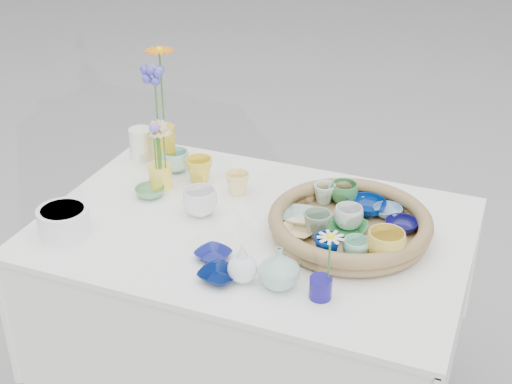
% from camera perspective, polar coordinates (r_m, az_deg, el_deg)
% --- Properties ---
extents(wicker_tray, '(0.47, 0.47, 0.08)m').
position_cam_1_polar(wicker_tray, '(2.08, 7.51, -2.61)').
color(wicker_tray, brown).
rests_on(wicker_tray, display_table).
extents(tray_ceramic_0, '(0.16, 0.16, 0.04)m').
position_cam_1_polar(tray_ceramic_0, '(2.18, 8.84, -1.18)').
color(tray_ceramic_0, navy).
rests_on(tray_ceramic_0, wicker_tray).
extents(tray_ceramic_1, '(0.11, 0.11, 0.03)m').
position_cam_1_polar(tray_ceramic_1, '(2.11, 11.56, -2.65)').
color(tray_ceramic_1, '#0E0C51').
rests_on(tray_ceramic_1, wicker_tray).
extents(tray_ceramic_2, '(0.14, 0.14, 0.09)m').
position_cam_1_polar(tray_ceramic_2, '(1.96, 10.34, -4.25)').
color(tray_ceramic_2, gold).
rests_on(tray_ceramic_2, wicker_tray).
extents(tray_ceramic_3, '(0.12, 0.12, 0.03)m').
position_cam_1_polar(tray_ceramic_3, '(2.07, 7.25, -2.95)').
color(tray_ceramic_3, '#338144').
rests_on(tray_ceramic_3, wicker_tray).
extents(tray_ceramic_4, '(0.10, 0.10, 0.07)m').
position_cam_1_polar(tray_ceramic_4, '(2.04, 4.92, -2.59)').
color(tray_ceramic_4, gray).
rests_on(tray_ceramic_4, wicker_tray).
extents(tray_ceramic_5, '(0.12, 0.12, 0.03)m').
position_cam_1_polar(tray_ceramic_5, '(2.11, 3.59, -2.02)').
color(tray_ceramic_5, '#94B5A6').
rests_on(tray_ceramic_5, wicker_tray).
extents(tray_ceramic_6, '(0.09, 0.09, 0.06)m').
position_cam_1_polar(tray_ceramic_6, '(2.21, 5.48, -0.12)').
color(tray_ceramic_6, silver).
rests_on(tray_ceramic_6, wicker_tray).
extents(tray_ceramic_7, '(0.11, 0.11, 0.07)m').
position_cam_1_polar(tray_ceramic_7, '(2.09, 7.41, -2.03)').
color(tray_ceramic_7, silver).
rests_on(tray_ceramic_7, wicker_tray).
extents(tray_ceramic_8, '(0.11, 0.11, 0.03)m').
position_cam_1_polar(tray_ceramic_8, '(2.17, 10.50, -1.55)').
color(tray_ceramic_8, '#76A0CC').
rests_on(tray_ceramic_8, wicker_tray).
extents(tray_ceramic_9, '(0.08, 0.08, 0.07)m').
position_cam_1_polar(tray_ceramic_9, '(1.94, 5.69, -4.43)').
color(tray_ceramic_9, navy).
rests_on(tray_ceramic_9, wicker_tray).
extents(tray_ceramic_10, '(0.11, 0.11, 0.02)m').
position_cam_1_polar(tray_ceramic_10, '(2.05, 3.38, -3.12)').
color(tray_ceramic_10, '#F6D290').
rests_on(tray_ceramic_10, wicker_tray).
extents(tray_ceramic_11, '(0.09, 0.09, 0.06)m').
position_cam_1_polar(tray_ceramic_11, '(1.95, 7.99, -4.53)').
color(tray_ceramic_11, '#8DCDB6').
rests_on(tray_ceramic_11, wicker_tray).
extents(tray_ceramic_12, '(0.10, 0.10, 0.07)m').
position_cam_1_polar(tray_ceramic_12, '(2.21, 7.06, -0.09)').
color(tray_ceramic_12, '#337A3D').
rests_on(tray_ceramic_12, wicker_tray).
extents(loose_ceramic_0, '(0.11, 0.11, 0.08)m').
position_cam_1_polar(loose_ceramic_0, '(2.37, -4.56, 1.78)').
color(loose_ceramic_0, gold).
rests_on(loose_ceramic_0, display_table).
extents(loose_ceramic_1, '(0.10, 0.10, 0.07)m').
position_cam_1_polar(loose_ceramic_1, '(2.29, -1.49, 0.71)').
color(loose_ceramic_1, '#FFE087').
rests_on(loose_ceramic_1, display_table).
extents(loose_ceramic_2, '(0.12, 0.12, 0.03)m').
position_cam_1_polar(loose_ceramic_2, '(2.31, -8.48, 0.02)').
color(loose_ceramic_2, '#5E9966').
rests_on(loose_ceramic_2, display_table).
extents(loose_ceramic_3, '(0.14, 0.14, 0.08)m').
position_cam_1_polar(loose_ceramic_3, '(2.18, -4.49, -0.79)').
color(loose_ceramic_3, white).
rests_on(loose_ceramic_3, display_table).
extents(loose_ceramic_4, '(0.12, 0.12, 0.02)m').
position_cam_1_polar(loose_ceramic_4, '(1.98, -3.44, -5.04)').
color(loose_ceramic_4, navy).
rests_on(loose_ceramic_4, display_table).
extents(loose_ceramic_5, '(0.11, 0.11, 0.07)m').
position_cam_1_polar(loose_ceramic_5, '(2.44, -6.43, 2.48)').
color(loose_ceramic_5, '#96D2CA').
rests_on(loose_ceramic_5, display_table).
extents(loose_ceramic_6, '(0.12, 0.12, 0.03)m').
position_cam_1_polar(loose_ceramic_6, '(1.90, -2.97, -6.68)').
color(loose_ceramic_6, '#011045').
rests_on(loose_ceramic_6, display_table).
extents(fluted_bowl, '(0.18, 0.18, 0.08)m').
position_cam_1_polar(fluted_bowl, '(2.15, -15.12, -2.25)').
color(fluted_bowl, white).
rests_on(fluted_bowl, display_table).
extents(bud_vase_paleblue, '(0.09, 0.09, 0.12)m').
position_cam_1_polar(bud_vase_paleblue, '(1.86, -1.10, -5.60)').
color(bud_vase_paleblue, white).
rests_on(bud_vase_paleblue, display_table).
extents(bud_vase_seafoam, '(0.13, 0.13, 0.11)m').
position_cam_1_polar(bud_vase_seafoam, '(1.85, 1.85, -6.03)').
color(bud_vase_seafoam, '#9BC3B6').
rests_on(bud_vase_seafoam, display_table).
extents(bud_vase_cobalt, '(0.07, 0.07, 0.06)m').
position_cam_1_polar(bud_vase_cobalt, '(1.83, 5.19, -7.64)').
color(bud_vase_cobalt, navy).
rests_on(bud_vase_cobalt, display_table).
extents(single_daisy, '(0.10, 0.10, 0.14)m').
position_cam_1_polar(single_daisy, '(1.78, 5.89, -5.23)').
color(single_daisy, white).
rests_on(single_daisy, bud_vase_cobalt).
extents(tall_vase_yellow, '(0.09, 0.09, 0.14)m').
position_cam_1_polar(tall_vase_yellow, '(2.48, -7.33, 3.69)').
color(tall_vase_yellow, gold).
rests_on(tall_vase_yellow, display_table).
extents(gerbera, '(0.14, 0.14, 0.28)m').
position_cam_1_polar(gerbera, '(2.41, -7.54, 8.21)').
color(gerbera, orange).
rests_on(gerbera, tall_vase_yellow).
extents(hydrangea, '(0.10, 0.10, 0.26)m').
position_cam_1_polar(hydrangea, '(2.41, -7.98, 7.18)').
color(hydrangea, '#4643B9').
rests_on(hydrangea, tall_vase_yellow).
extents(white_pitcher, '(0.12, 0.09, 0.11)m').
position_cam_1_polar(white_pitcher, '(2.54, -9.16, 3.83)').
color(white_pitcher, white).
rests_on(white_pitcher, display_table).
extents(daisy_cup, '(0.09, 0.09, 0.08)m').
position_cam_1_polar(daisy_cup, '(2.34, -7.65, 1.24)').
color(daisy_cup, yellow).
rests_on(daisy_cup, display_table).
extents(daisy_posy, '(0.11, 0.11, 0.17)m').
position_cam_1_polar(daisy_posy, '(2.28, -7.68, 3.89)').
color(daisy_posy, silver).
rests_on(daisy_posy, daisy_cup).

